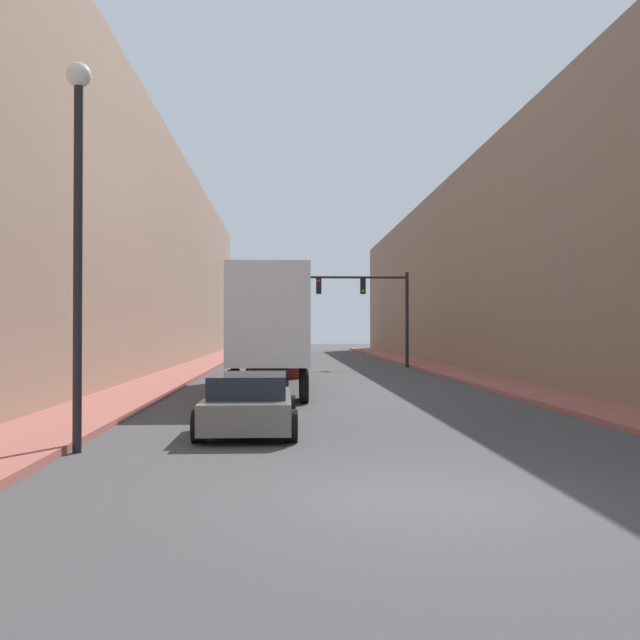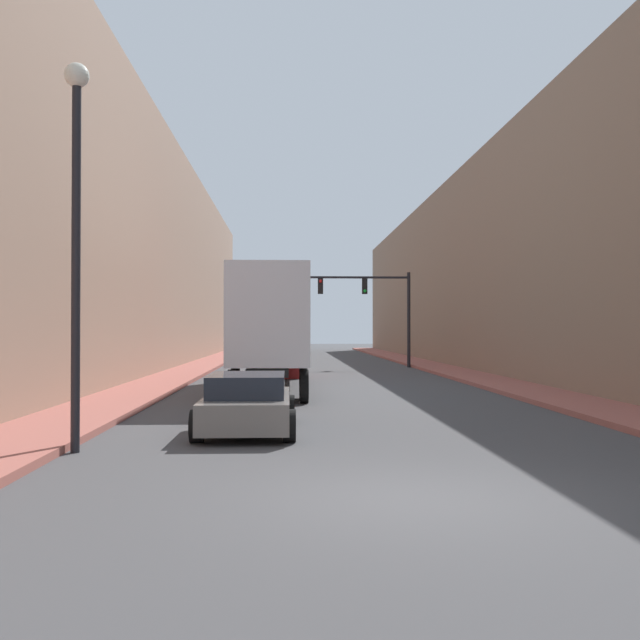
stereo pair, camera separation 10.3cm
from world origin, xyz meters
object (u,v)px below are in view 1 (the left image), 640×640
Objects in this scene: semi_truck at (272,326)px; traffic_signal_gantry at (372,300)px; street_lamp at (78,203)px; sedan_car at (249,403)px.

semi_truck is 1.79× the size of traffic_signal_gantry.
traffic_signal_gantry is 29.42m from street_lamp.
semi_truck is at bearing 88.62° from sedan_car.
street_lamp is (-8.70, -28.10, 0.54)m from traffic_signal_gantry.
traffic_signal_gantry is (5.78, 25.59, 3.31)m from sedan_car.
semi_truck is 14.42m from street_lamp.
semi_truck is at bearing -111.20° from traffic_signal_gantry.
sedan_car is at bearing -91.38° from semi_truck.
semi_truck is 2.00× the size of street_lamp.
sedan_car is at bearing 40.71° from street_lamp.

